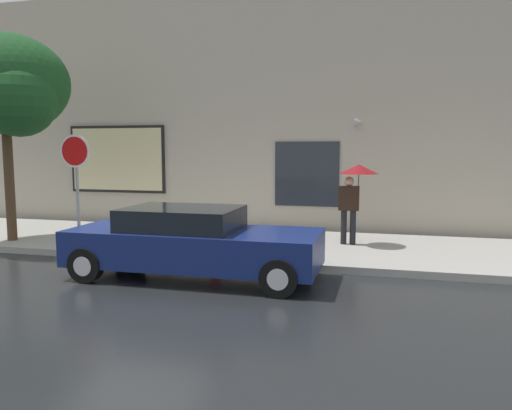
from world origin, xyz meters
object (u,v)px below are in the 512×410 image
Objects in this scene: parked_car at (192,243)px; fire_hydrant at (215,234)px; pedestrian_with_umbrella at (355,182)px; street_tree at (7,87)px; stop_sign at (76,168)px.

fire_hydrant is at bearing 95.98° from parked_car.
fire_hydrant is at bearing -154.18° from pedestrian_with_umbrella.
street_tree reaches higher than fire_hydrant.
stop_sign is at bearing -164.81° from pedestrian_with_umbrella.
pedestrian_with_umbrella is (2.78, 3.27, 0.96)m from parked_car.
parked_car is 1.81× the size of stop_sign.
pedestrian_with_umbrella is 8.55m from street_tree.
stop_sign is at bearing 155.77° from parked_car.
stop_sign is at bearing -175.42° from fire_hydrant.
fire_hydrant is (-0.19, 1.83, -0.16)m from parked_car.
street_tree is (-8.09, -1.64, 2.22)m from pedestrian_with_umbrella.
parked_car is 4.04m from stop_sign.
street_tree reaches higher than stop_sign.
street_tree is 1.93× the size of stop_sign.
stop_sign is (-3.48, 1.57, 1.31)m from parked_car.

